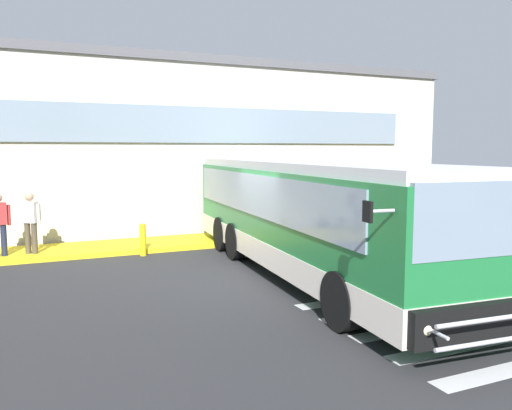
% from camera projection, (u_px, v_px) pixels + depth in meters
% --- Properties ---
extents(ground_plane, '(80.00, 90.00, 0.02)m').
position_uv_depth(ground_plane, '(256.00, 278.00, 11.96)').
color(ground_plane, '#2B2B2D').
rests_on(ground_plane, ground).
extents(bay_paint_stripes, '(4.40, 3.96, 0.01)m').
position_uv_depth(bay_paint_stripes, '(459.00, 320.00, 8.96)').
color(bay_paint_stripes, silver).
rests_on(bay_paint_stripes, ground).
extents(terminal_building, '(23.32, 13.80, 6.15)m').
position_uv_depth(terminal_building, '(130.00, 147.00, 21.89)').
color(terminal_building, beige).
rests_on(terminal_building, ground).
extents(boarding_curb, '(25.52, 2.00, 0.15)m').
position_uv_depth(boarding_curb, '(194.00, 241.00, 16.30)').
color(boarding_curb, yellow).
rests_on(boarding_curb, ground).
extents(bus_main_foreground, '(3.84, 11.51, 2.70)m').
position_uv_depth(bus_main_foreground, '(311.00, 219.00, 12.11)').
color(bus_main_foreground, '#1E7238').
rests_on(bus_main_foreground, ground).
extents(passenger_by_doorway, '(0.52, 0.50, 1.68)m').
position_uv_depth(passenger_by_doorway, '(31.00, 218.00, 13.92)').
color(passenger_by_doorway, '#4C4233').
rests_on(passenger_by_doorway, boarding_curb).
extents(safety_bollard_yellow, '(0.18, 0.18, 0.90)m').
position_uv_depth(safety_bollard_yellow, '(143.00, 240.00, 14.41)').
color(safety_bollard_yellow, yellow).
rests_on(safety_bollard_yellow, ground).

